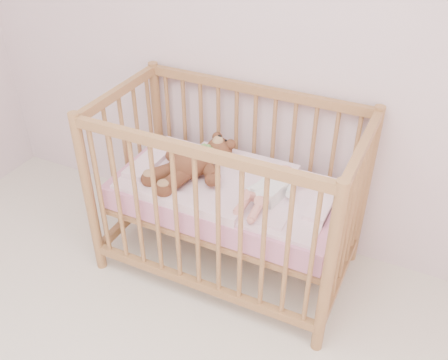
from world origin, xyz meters
The scene contains 6 objects.
wall_back centered at (0.00, 2.00, 1.35)m, with size 4.00×0.02×2.70m, color silver.
crib centered at (-0.12, 1.60, 0.50)m, with size 1.36×0.76×1.00m, color #A77446, non-canonical shape.
mattress centered at (-0.12, 1.60, 0.49)m, with size 1.22×0.62×0.13m, color pink.
blanket centered at (-0.12, 1.60, 0.56)m, with size 1.10×0.58×0.06m, color #F5A9C4, non-canonical shape.
baby centered at (0.12, 1.58, 0.64)m, with size 0.23×0.48×0.12m, color white, non-canonical shape.
teddy_bear centered at (-0.33, 1.58, 0.65)m, with size 0.41×0.59×0.16m, color brown, non-canonical shape.
Camera 1 is at (0.79, -0.35, 2.08)m, focal length 40.00 mm.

